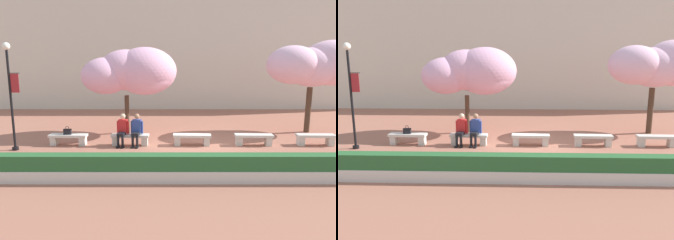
% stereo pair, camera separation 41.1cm
% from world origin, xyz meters
% --- Properties ---
extents(ground_plane, '(100.00, 100.00, 0.00)m').
position_xyz_m(ground_plane, '(0.00, 0.00, 0.00)').
color(ground_plane, '#9E604C').
extents(building_facade, '(28.00, 4.00, 8.75)m').
position_xyz_m(building_facade, '(0.00, 11.09, 4.38)').
color(building_facade, beige).
rests_on(building_facade, ground).
extents(stone_bench_west_end, '(1.53, 0.47, 0.45)m').
position_xyz_m(stone_bench_west_end, '(-5.00, 0.00, 0.29)').
color(stone_bench_west_end, beige).
rests_on(stone_bench_west_end, ground).
extents(stone_bench_near_west, '(1.53, 0.47, 0.45)m').
position_xyz_m(stone_bench_near_west, '(-2.50, 0.00, 0.29)').
color(stone_bench_near_west, beige).
rests_on(stone_bench_near_west, ground).
extents(stone_bench_center, '(1.53, 0.47, 0.45)m').
position_xyz_m(stone_bench_center, '(0.00, 0.00, 0.29)').
color(stone_bench_center, beige).
rests_on(stone_bench_center, ground).
extents(stone_bench_near_east, '(1.53, 0.47, 0.45)m').
position_xyz_m(stone_bench_near_east, '(2.50, 0.00, 0.29)').
color(stone_bench_near_east, beige).
rests_on(stone_bench_near_east, ground).
extents(stone_bench_east_end, '(1.53, 0.47, 0.45)m').
position_xyz_m(stone_bench_east_end, '(5.00, 0.00, 0.29)').
color(stone_bench_east_end, beige).
rests_on(stone_bench_east_end, ground).
extents(person_seated_left, '(0.50, 0.72, 1.29)m').
position_xyz_m(person_seated_left, '(-2.79, -0.05, 0.70)').
color(person_seated_left, black).
rests_on(person_seated_left, ground).
extents(person_seated_right, '(0.51, 0.72, 1.29)m').
position_xyz_m(person_seated_right, '(-2.23, -0.05, 0.70)').
color(person_seated_right, black).
rests_on(person_seated_right, ground).
extents(handbag, '(0.30, 0.15, 0.34)m').
position_xyz_m(handbag, '(-5.02, -0.00, 0.58)').
color(handbag, black).
rests_on(handbag, stone_bench_west_end).
extents(cherry_tree_main, '(4.24, 2.75, 3.95)m').
position_xyz_m(cherry_tree_main, '(-2.68, 2.01, 2.85)').
color(cherry_tree_main, '#473323').
rests_on(cherry_tree_main, ground).
extents(cherry_tree_secondary, '(4.37, 2.64, 4.27)m').
position_xyz_m(cherry_tree_secondary, '(5.71, 2.32, 3.15)').
color(cherry_tree_secondary, '#473323').
rests_on(cherry_tree_secondary, ground).
extents(lamp_post_with_banner, '(0.54, 0.28, 4.04)m').
position_xyz_m(lamp_post_with_banner, '(-6.83, -0.68, 2.43)').
color(lamp_post_with_banner, black).
rests_on(lamp_post_with_banner, ground).
extents(planter_hedge_foreground, '(13.66, 0.50, 0.80)m').
position_xyz_m(planter_hedge_foreground, '(0.00, -3.89, 0.39)').
color(planter_hedge_foreground, beige).
rests_on(planter_hedge_foreground, ground).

